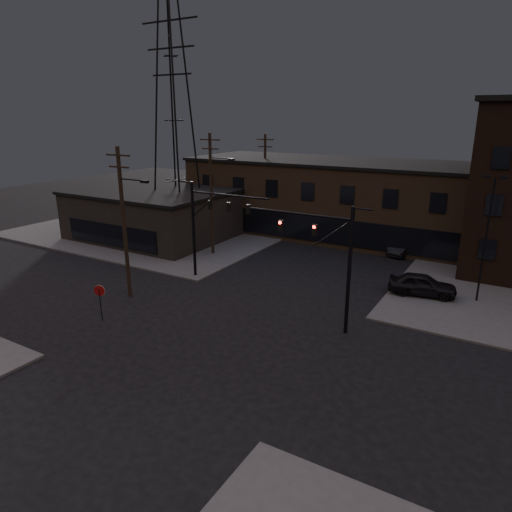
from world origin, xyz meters
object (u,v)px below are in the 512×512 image
(stop_sign, at_px, (100,294))
(car_crossing, at_px, (404,246))
(parked_car_lot_a, at_px, (422,284))
(traffic_signal_near, at_px, (332,255))
(traffic_signal_far, at_px, (206,220))

(stop_sign, bearing_deg, car_crossing, 62.18)
(parked_car_lot_a, relative_size, car_crossing, 1.03)
(traffic_signal_near, xyz_separation_m, traffic_signal_far, (-12.07, 3.50, 0.08))
(traffic_signal_far, distance_m, stop_sign, 10.55)
(traffic_signal_far, bearing_deg, car_crossing, 51.93)
(parked_car_lot_a, xyz_separation_m, car_crossing, (-3.81, 10.53, -0.20))
(traffic_signal_far, height_order, parked_car_lot_a, traffic_signal_far)
(traffic_signal_near, distance_m, traffic_signal_far, 12.57)
(traffic_signal_far, bearing_deg, parked_car_lot_a, 17.54)
(traffic_signal_near, height_order, stop_sign, traffic_signal_near)
(stop_sign, xyz_separation_m, parked_car_lot_a, (17.31, 15.05, -0.87))
(traffic_signal_near, height_order, parked_car_lot_a, traffic_signal_near)
(traffic_signal_near, height_order, traffic_signal_far, same)
(parked_car_lot_a, height_order, car_crossing, parked_car_lot_a)
(parked_car_lot_a, bearing_deg, traffic_signal_far, 97.01)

